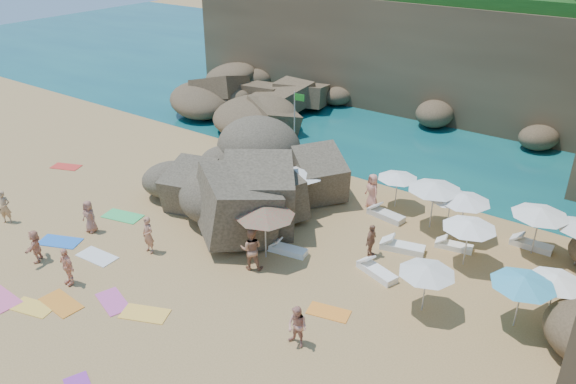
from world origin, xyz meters
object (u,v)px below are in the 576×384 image
Objects in this scene: rock_outcrop at (250,202)px; person_stand_3 at (371,241)px; person_stand_4 at (372,191)px; person_stand_5 at (264,158)px; lounger_0 at (386,215)px; parasol_0 at (398,176)px; person_stand_0 at (4,207)px; person_stand_2 at (321,166)px; flag_pole at (296,113)px; person_stand_1 at (251,249)px; parasol_1 at (465,198)px; parasol_2 at (541,212)px.

person_stand_3 is (7.52, -0.86, 0.78)m from rock_outcrop.
person_stand_4 reaches higher than person_stand_5.
rock_outcrop is 7.04m from lounger_0.
lounger_0 is at bearing -83.86° from parasol_0.
parasol_0 is 1.49m from person_stand_4.
person_stand_4 is at bearing -144.34° from parasol_0.
person_stand_5 reaches higher than lounger_0.
person_stand_0 reaches higher than person_stand_3.
person_stand_0 is 16.24m from person_stand_2.
person_stand_3 is at bearing -40.38° from flag_pole.
person_stand_2 is (-2.36, 9.10, -0.14)m from person_stand_1.
parasol_0 reaches higher than person_stand_4.
parasol_0 is at bearing 64.75° from person_stand_4.
flag_pole reaches higher than person_stand_2.
flag_pole is 1.82× the size of parasol_0.
person_stand_0 is 13.72m from person_stand_5.
lounger_0 is 1.17× the size of person_stand_2.
flag_pole reaches higher than person_stand_0.
parasol_1 is 21.72m from person_stand_0.
person_stand_1 is at bearing -101.50° from lounger_0.
flag_pole is 1.53× the size of parasol_2.
lounger_0 is 1.24× the size of person_stand_3.
parasol_1 is 1.26× the size of person_stand_4.
person_stand_5 is (-12.03, 0.64, -1.25)m from parasol_1.
flag_pole reaches higher than person_stand_5.
person_stand_4 is at bearing 25.30° from person_stand_3.
parasol_0 is 8.95m from person_stand_1.
parasol_0 is 8.35m from person_stand_5.
parasol_1 is at bearing -19.57° from flag_pole.
person_stand_4 is (3.88, -1.26, 0.09)m from person_stand_2.
person_stand_0 is at bearing -139.68° from parasol_0.
person_stand_4 is (1.51, 7.85, -0.05)m from person_stand_1.
person_stand_3 is (6.00, -5.35, -0.05)m from person_stand_2.
flag_pole reaches higher than parasol_0.
flag_pole is at bearing -5.44° from person_stand_2.
person_stand_4 is (-2.12, 4.09, 0.14)m from person_stand_3.
parasol_0 is 1.06× the size of person_stand_1.
person_stand_3 is (-5.72, -4.35, -1.33)m from parasol_2.
parasol_2 is (15.48, -3.95, -0.27)m from flag_pole.
person_stand_4 is (7.64, -4.21, -1.46)m from flag_pole.
person_stand_2 is at bearing -106.42° from person_stand_1.
parasol_0 reaches higher than person_stand_2.
rock_outcrop is 4.52× the size of lounger_0.
person_stand_2 is at bearing -9.28° from person_stand_5.
flag_pole is at bearing 160.43° from parasol_1.
person_stand_0 is at bearing 113.68° from person_stand_3.
parasol_1 is 1.38× the size of person_stand_0.
person_stand_5 is at bearing 179.25° from parasol_2.
person_stand_0 is 17.52m from person_stand_3.
flag_pole reaches higher than parasol_1.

